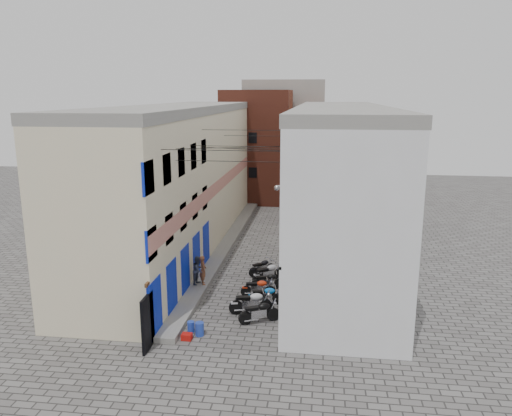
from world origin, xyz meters
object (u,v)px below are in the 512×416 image
at_px(motorcycle_b, 251,301).
at_px(person_a, 203,270).
at_px(motorcycle_a, 259,311).
at_px(motorcycle_g, 262,266).
at_px(motorcycle_c, 266,295).
at_px(red_crate, 187,337).
at_px(water_jug_near, 200,329).
at_px(person_b, 198,270).
at_px(motorcycle_e, 268,280).
at_px(motorcycle_f, 268,272).
at_px(water_jug_far, 191,327).
at_px(motorcycle_d, 258,287).

relative_size(motorcycle_b, person_a, 1.38).
xyz_separation_m(motorcycle_a, motorcycle_g, (-0.60, 5.83, -0.06)).
relative_size(motorcycle_b, motorcycle_c, 1.16).
bearing_deg(red_crate, water_jug_near, 44.65).
height_order(motorcycle_b, person_a, person_a).
bearing_deg(person_b, motorcycle_a, -124.26).
distance_m(motorcycle_e, motorcycle_f, 1.02).
bearing_deg(water_jug_far, red_crate, -90.22).
bearing_deg(red_crate, motorcycle_g, 74.69).
xyz_separation_m(motorcycle_c, motorcycle_g, (-0.65, 3.94, -0.02)).
distance_m(motorcycle_a, red_crate, 3.34).
height_order(motorcycle_d, water_jug_far, motorcycle_d).
xyz_separation_m(motorcycle_d, red_crate, (-2.29, -4.76, -0.36)).
distance_m(motorcycle_e, person_b, 3.56).
relative_size(motorcycle_d, red_crate, 4.11).
bearing_deg(motorcycle_e, motorcycle_a, -9.82).
distance_m(motorcycle_c, motorcycle_d, 1.07).
distance_m(motorcycle_b, person_a, 3.89).
distance_m(motorcycle_f, red_crate, 7.21).
bearing_deg(motorcycle_c, motorcycle_e, 170.77).
xyz_separation_m(water_jug_far, red_crate, (-0.00, -0.66, -0.10)).
bearing_deg(motorcycle_e, red_crate, -35.65).
xyz_separation_m(motorcycle_a, motorcycle_e, (-0.06, 3.80, -0.05)).
height_order(person_a, water_jug_near, person_a).
bearing_deg(motorcycle_f, water_jug_far, -62.90).
height_order(motorcycle_d, red_crate, motorcycle_d).
bearing_deg(motorcycle_f, motorcycle_b, -44.67).
distance_m(motorcycle_a, water_jug_near, 2.74).
relative_size(motorcycle_a, water_jug_far, 4.04).
height_order(motorcycle_d, motorcycle_f, motorcycle_f).
height_order(motorcycle_b, motorcycle_c, motorcycle_b).
relative_size(motorcycle_d, motorcycle_f, 0.88).
height_order(motorcycle_c, water_jug_near, motorcycle_c).
distance_m(motorcycle_b, red_crate, 3.59).
bearing_deg(water_jug_near, red_crate, -135.35).
bearing_deg(motorcycle_d, person_b, -109.57).
relative_size(motorcycle_a, motorcycle_e, 1.10).
bearing_deg(motorcycle_d, motorcycle_b, -9.56).
relative_size(motorcycle_d, motorcycle_e, 1.00).
xyz_separation_m(motorcycle_c, red_crate, (-2.77, -3.80, -0.38)).
height_order(motorcycle_c, person_b, person_b).
relative_size(motorcycle_c, red_crate, 4.24).
height_order(motorcycle_b, water_jug_near, motorcycle_b).
bearing_deg(water_jug_near, motorcycle_d, 66.77).
bearing_deg(motorcycle_c, person_a, -127.60).
xyz_separation_m(motorcycle_g, red_crate, (-2.12, -7.74, -0.36)).
bearing_deg(person_a, motorcycle_a, -159.98).
bearing_deg(motorcycle_b, motorcycle_e, 159.16).
distance_m(motorcycle_f, person_a, 3.48).
bearing_deg(motorcycle_c, person_b, -126.03).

